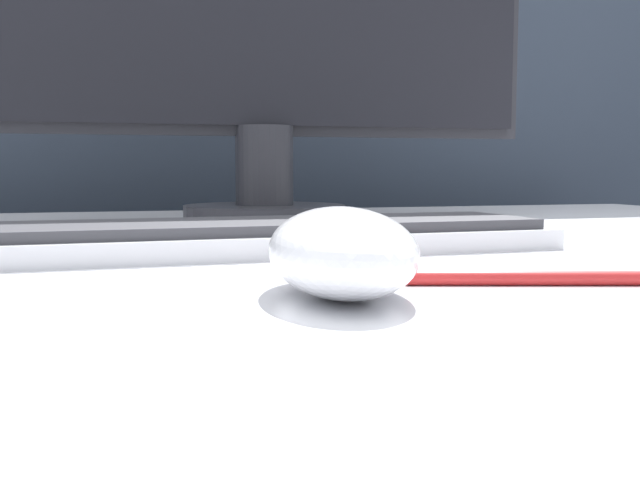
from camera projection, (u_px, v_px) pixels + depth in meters
name	position (u px, v px, depth m)	size (l,w,h in m)	color
partition_panel	(138.00, 218.00, 1.24)	(5.00, 0.03, 1.48)	#333D4C
computer_mouse_near	(341.00, 252.00, 0.37)	(0.09, 0.14, 0.04)	white
keyboard	(265.00, 237.00, 0.57)	(0.45, 0.14, 0.02)	silver
pen	(531.00, 278.00, 0.41)	(0.13, 0.05, 0.01)	red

